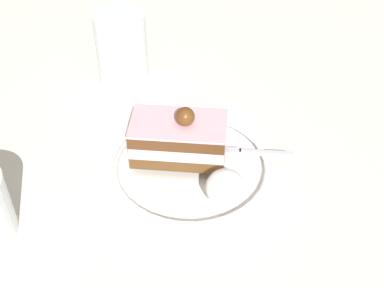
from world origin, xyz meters
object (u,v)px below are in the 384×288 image
Objects in this scene: whipped_cream_dollop at (225,188)px; fork at (244,152)px; dessert_plate at (192,168)px; cake_slice at (179,138)px; drink_glass_far at (125,50)px.

whipped_cream_dollop reaches higher than fork.
dessert_plate is 2.31× the size of fork.
cake_slice is 0.20m from drink_glass_far.
fork is (0.06, -0.06, -0.02)m from whipped_cream_dollop.
cake_slice is 0.09m from whipped_cream_dollop.
dessert_plate is at bearing 179.32° from drink_glass_far.
dessert_plate is 1.82× the size of cake_slice.
dessert_plate is at bearing 5.18° from whipped_cream_dollop.
dessert_plate is 2.22× the size of drink_glass_far.
drink_glass_far is (0.29, 0.00, 0.01)m from whipped_cream_dollop.
whipped_cream_dollop is 0.43× the size of fork.
dessert_plate is 0.07m from fork.
whipped_cream_dollop is at bearing 133.81° from fork.
dessert_plate is 5.33× the size of whipped_cream_dollop.
whipped_cream_dollop is at bearing -171.43° from cake_slice.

